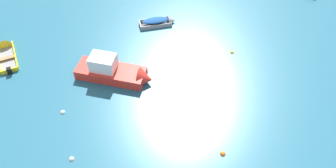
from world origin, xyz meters
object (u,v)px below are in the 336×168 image
object	(u,v)px
rowboat_grey_midfield_right	(161,21)
rowboat_yellow_near_right	(6,49)
motor_launch_red_outer_right	(116,72)
mooring_buoy_outer_edge	(63,112)
mooring_buoy_central	(223,154)
mooring_buoy_trailing	(232,52)
mooring_buoy_midfield	(72,159)

from	to	relation	value
rowboat_grey_midfield_right	rowboat_yellow_near_right	xyz separation A→B (m)	(-14.68, -2.30, -0.12)
motor_launch_red_outer_right	rowboat_grey_midfield_right	distance (m)	8.28
rowboat_grey_midfield_right	mooring_buoy_outer_edge	world-z (taller)	rowboat_grey_midfield_right
mooring_buoy_outer_edge	mooring_buoy_central	bearing A→B (deg)	-23.85
rowboat_grey_midfield_right	mooring_buoy_trailing	distance (m)	7.83
motor_launch_red_outer_right	mooring_buoy_central	world-z (taller)	motor_launch_red_outer_right
mooring_buoy_outer_edge	rowboat_grey_midfield_right	bearing A→B (deg)	48.98
motor_launch_red_outer_right	mooring_buoy_outer_edge	world-z (taller)	motor_launch_red_outer_right
motor_launch_red_outer_right	mooring_buoy_outer_edge	xyz separation A→B (m)	(-4.33, -3.34, -0.70)
rowboat_grey_midfield_right	rowboat_yellow_near_right	bearing A→B (deg)	-171.09
motor_launch_red_outer_right	rowboat_grey_midfield_right	bearing A→B (deg)	56.46
motor_launch_red_outer_right	mooring_buoy_trailing	xyz separation A→B (m)	(10.62, 1.93, -0.70)
rowboat_grey_midfield_right	mooring_buoy_central	bearing A→B (deg)	-79.59
mooring_buoy_midfield	mooring_buoy_outer_edge	bearing A→B (deg)	102.37
mooring_buoy_central	mooring_buoy_trailing	world-z (taller)	mooring_buoy_central
mooring_buoy_midfield	mooring_buoy_central	xyz separation A→B (m)	(10.78, -0.85, 0.00)
rowboat_grey_midfield_right	mooring_buoy_midfield	world-z (taller)	rowboat_grey_midfield_right
rowboat_yellow_near_right	mooring_buoy_midfield	world-z (taller)	rowboat_yellow_near_right
rowboat_yellow_near_right	mooring_buoy_midfield	size ratio (longest dim) A/B	12.47
rowboat_grey_midfield_right	mooring_buoy_outer_edge	bearing A→B (deg)	-131.02
rowboat_grey_midfield_right	mooring_buoy_midfield	xyz separation A→B (m)	(-7.95, -14.58, -0.31)
rowboat_grey_midfield_right	rowboat_yellow_near_right	distance (m)	14.86
motor_launch_red_outer_right	mooring_buoy_central	xyz separation A→B (m)	(7.40, -8.53, -0.70)
rowboat_grey_midfield_right	mooring_buoy_outer_edge	size ratio (longest dim) A/B	9.85
mooring_buoy_midfield	mooring_buoy_trailing	bearing A→B (deg)	34.47
rowboat_yellow_near_right	mooring_buoy_trailing	world-z (taller)	rowboat_yellow_near_right
rowboat_yellow_near_right	mooring_buoy_trailing	size ratio (longest dim) A/B	13.25
rowboat_yellow_near_right	mooring_buoy_midfield	xyz separation A→B (m)	(6.73, -12.28, -0.19)
rowboat_grey_midfield_right	mooring_buoy_central	xyz separation A→B (m)	(2.83, -15.42, -0.31)
rowboat_yellow_near_right	mooring_buoy_central	world-z (taller)	rowboat_yellow_near_right
motor_launch_red_outer_right	mooring_buoy_outer_edge	distance (m)	5.51
mooring_buoy_midfield	mooring_buoy_trailing	distance (m)	16.98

